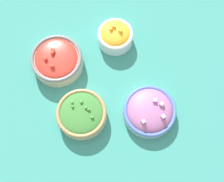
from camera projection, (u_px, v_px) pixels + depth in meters
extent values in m
plane|color=#337F75|center=(112.00, 94.00, 1.00)|extent=(3.00, 3.00, 0.00)
cylinder|color=beige|center=(82.00, 115.00, 0.95)|extent=(0.15, 0.15, 0.04)
torus|color=#997A4C|center=(81.00, 113.00, 0.93)|extent=(0.15, 0.15, 0.01)
ellipsoid|color=#387533|center=(81.00, 113.00, 0.93)|extent=(0.13, 0.13, 0.02)
ellipsoid|color=#47893D|center=(81.00, 102.00, 0.93)|extent=(0.01, 0.01, 0.01)
ellipsoid|color=#47893D|center=(72.00, 102.00, 0.93)|extent=(0.01, 0.01, 0.01)
ellipsoid|color=#47893D|center=(73.00, 106.00, 0.93)|extent=(0.01, 0.01, 0.01)
ellipsoid|color=#47893D|center=(92.00, 117.00, 0.92)|extent=(0.01, 0.01, 0.01)
ellipsoid|color=#47893D|center=(86.00, 107.00, 0.92)|extent=(0.01, 0.01, 0.01)
ellipsoid|color=#47893D|center=(89.00, 110.00, 0.92)|extent=(0.01, 0.01, 0.01)
cylinder|color=silver|center=(115.00, 37.00, 1.04)|extent=(0.12, 0.12, 0.05)
torus|color=silver|center=(115.00, 34.00, 1.02)|extent=(0.12, 0.12, 0.01)
ellipsoid|color=orange|center=(115.00, 34.00, 1.02)|extent=(0.10, 0.10, 0.04)
cube|color=#F4A828|center=(111.00, 29.00, 1.00)|extent=(0.01, 0.01, 0.01)
cube|color=#F4A828|center=(120.00, 31.00, 0.99)|extent=(0.01, 0.01, 0.01)
cube|color=#F4A828|center=(112.00, 25.00, 1.00)|extent=(0.01, 0.01, 0.01)
cube|color=#F4A828|center=(114.00, 26.00, 1.00)|extent=(0.01, 0.01, 0.01)
cylinder|color=#B2C1CC|center=(149.00, 112.00, 0.96)|extent=(0.16, 0.16, 0.03)
torus|color=#4766B7|center=(150.00, 111.00, 0.95)|extent=(0.16, 0.16, 0.01)
ellipsoid|color=#9E5B8E|center=(150.00, 111.00, 0.95)|extent=(0.14, 0.14, 0.05)
cube|color=#C699C1|center=(163.00, 117.00, 0.91)|extent=(0.01, 0.01, 0.01)
cube|color=#C699C1|center=(143.00, 121.00, 0.91)|extent=(0.01, 0.01, 0.01)
cube|color=#C699C1|center=(155.00, 100.00, 0.93)|extent=(0.02, 0.02, 0.01)
cube|color=#C699C1|center=(162.00, 104.00, 0.93)|extent=(0.01, 0.01, 0.01)
cylinder|color=beige|center=(57.00, 61.00, 1.01)|extent=(0.16, 0.16, 0.05)
torus|color=slate|center=(56.00, 58.00, 0.99)|extent=(0.16, 0.16, 0.01)
ellipsoid|color=red|center=(56.00, 58.00, 0.99)|extent=(0.14, 0.14, 0.02)
ellipsoid|color=red|center=(45.00, 58.00, 0.97)|extent=(0.02, 0.01, 0.01)
ellipsoid|color=red|center=(52.00, 53.00, 0.97)|extent=(0.02, 0.02, 0.01)
ellipsoid|color=red|center=(53.00, 50.00, 0.98)|extent=(0.02, 0.01, 0.01)
ellipsoid|color=red|center=(52.00, 66.00, 0.96)|extent=(0.02, 0.02, 0.01)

